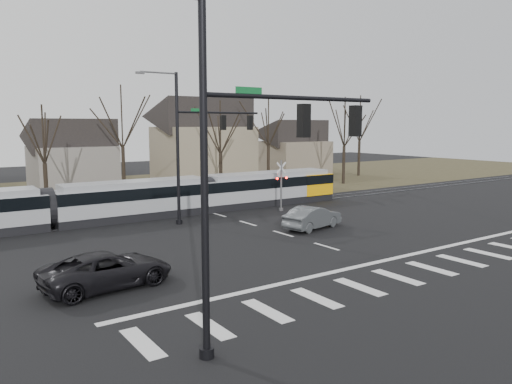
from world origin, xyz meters
TOP-DOWN VIEW (x-y plane):
  - ground at (0.00, 0.00)m, footprint 140.00×140.00m
  - grass_verge at (0.00, 32.00)m, footprint 140.00×28.00m
  - crosswalk at (0.00, -4.00)m, footprint 27.00×2.60m
  - stop_line at (0.00, -1.80)m, footprint 28.00×0.35m
  - lane_dashes at (0.00, 16.00)m, footprint 0.18×30.00m
  - rail_pair at (0.00, 15.80)m, footprint 90.00×1.52m
  - tram at (-5.88, 16.00)m, footprint 36.46×2.71m
  - sedan at (2.54, 6.14)m, footprint 3.61×5.25m
  - suv at (-12.36, 1.94)m, footprint 3.70×6.00m
  - signal_pole_near_left at (-10.41, -6.00)m, footprint 9.28×0.44m
  - signal_pole_far at (-2.41, 12.50)m, footprint 9.28×0.44m
  - rail_crossing_signal at (5.00, 12.79)m, footprint 1.08×0.36m
  - tree_row at (2.00, 26.00)m, footprint 59.20×7.20m
  - house_b at (-5.00, 36.00)m, footprint 8.64×7.56m
  - house_c at (9.00, 33.00)m, footprint 10.80×8.64m
  - house_d at (24.00, 35.00)m, footprint 8.64×7.56m

SIDE VIEW (x-z plane):
  - ground at x=0.00m, z-range 0.00..0.00m
  - grass_verge at x=0.00m, z-range 0.00..0.01m
  - crosswalk at x=0.00m, z-range 0.00..0.01m
  - stop_line at x=0.00m, z-range 0.00..0.01m
  - lane_dashes at x=0.00m, z-range 0.00..0.01m
  - rail_pair at x=0.00m, z-range 0.00..0.06m
  - sedan at x=2.54m, z-range 0.00..1.50m
  - suv at x=-12.36m, z-range 0.00..1.52m
  - tram at x=-5.88m, z-range 0.12..2.89m
  - rail_crossing_signal at x=5.00m, z-range -0.11..3.89m
  - house_b at x=-5.00m, z-range 0.14..7.79m
  - house_d at x=24.00m, z-range 0.14..7.79m
  - tree_row at x=2.00m, z-range 0.00..10.00m
  - house_c at x=9.00m, z-range 0.18..10.28m
  - signal_pole_near_left at x=-10.41m, z-range 0.60..10.80m
  - signal_pole_far at x=-2.41m, z-range 0.60..10.80m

